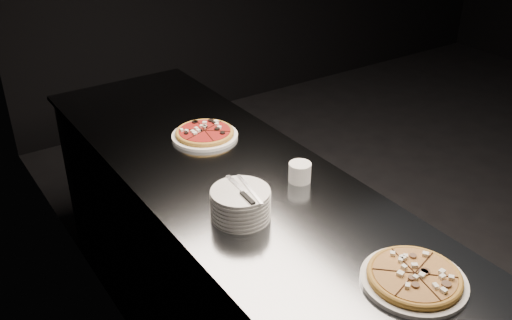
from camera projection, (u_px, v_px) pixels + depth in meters
wall_left at (134, 78)px, 1.78m from camera, size 0.02×5.00×2.80m
counter at (238, 270)px, 2.41m from camera, size 0.74×2.44×0.92m
pizza_mushroom at (414, 278)px, 1.65m from camera, size 0.34×0.34×0.04m
pizza_tomato at (205, 133)px, 2.48m from camera, size 0.33×0.33×0.03m
plate_stack at (241, 204)px, 1.93m from camera, size 0.20×0.20×0.11m
cutlery at (245, 191)px, 1.89m from camera, size 0.09×0.21×0.01m
ramekin at (300, 172)px, 2.14m from camera, size 0.09×0.09×0.07m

